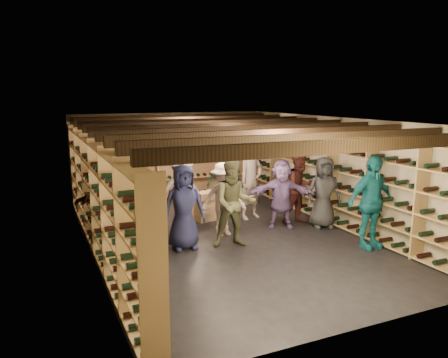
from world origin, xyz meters
name	(u,v)px	position (x,y,z in m)	size (l,w,h in m)	color
ground	(229,236)	(0.00, 0.00, 0.00)	(8.00, 8.00, 0.00)	black
walls	(229,180)	(0.00, 0.00, 1.20)	(5.52, 8.02, 2.40)	tan
ceiling	(229,120)	(0.00, 0.00, 2.40)	(5.50, 8.00, 0.01)	beige
ceiling_joists	(229,127)	(0.00, 0.00, 2.26)	(5.40, 7.12, 0.18)	black
wine_rack_left	(99,198)	(-2.57, 0.00, 1.08)	(0.32, 7.50, 2.15)	#A88A51
wine_rack_right	(331,176)	(2.57, 0.00, 1.08)	(0.32, 7.50, 2.15)	#A88A51
wine_rack_back	(172,160)	(0.00, 3.83, 1.07)	(4.70, 0.30, 2.15)	#A88A51
crate_stack_left	(206,206)	(0.00, 1.30, 0.34)	(0.56, 0.44, 0.68)	tan
crate_stack_right	(186,213)	(-0.40, 1.52, 0.17)	(0.54, 0.40, 0.34)	tan
crate_loose	(248,199)	(1.70, 2.44, 0.09)	(0.50, 0.33, 0.17)	tan
person_0	(136,215)	(-1.97, -0.27, 0.75)	(0.73, 0.47, 1.49)	black
person_2	(234,203)	(-0.15, -0.58, 0.85)	(0.83, 0.64, 1.70)	brown
person_3	(223,199)	(-0.06, 0.12, 0.77)	(0.99, 0.57, 1.54)	beige
person_4	(371,202)	(2.18, -1.71, 0.89)	(1.05, 0.44, 1.78)	#156A75
person_5	(116,202)	(-2.18, 0.52, 0.83)	(1.53, 0.49, 1.65)	brown
person_6	(184,207)	(-1.08, -0.32, 0.82)	(0.80, 0.52, 1.63)	#1B1E42
person_7	(251,180)	(1.05, 1.03, 0.91)	(0.67, 0.44, 1.83)	gray
person_8	(300,188)	(1.86, 0.19, 0.83)	(0.81, 0.63, 1.66)	#4C201D
person_9	(181,190)	(-0.62, 1.22, 0.79)	(1.02, 0.59, 1.58)	#A4A297
person_10	(225,184)	(0.49, 1.30, 0.83)	(0.98, 0.41, 1.67)	#2A4D35
person_11	(282,194)	(1.32, 0.10, 0.76)	(1.40, 0.45, 1.51)	#7A5E9C
person_12	(324,192)	(2.18, -0.26, 0.79)	(0.77, 0.50, 1.58)	#2E2F32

